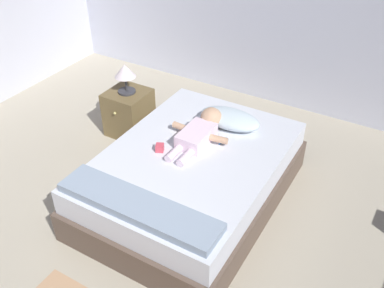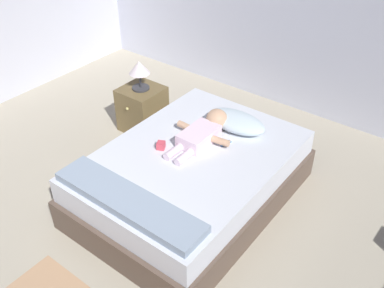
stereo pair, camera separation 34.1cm
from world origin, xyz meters
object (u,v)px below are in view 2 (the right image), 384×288
(baby, at_px, (204,131))
(bed, at_px, (192,178))
(pillow, at_px, (236,122))
(lamp, at_px, (139,70))
(nightstand, at_px, (142,109))
(toothbrush, at_px, (227,143))
(toy_block, at_px, (161,145))

(baby, bearing_deg, bed, -77.41)
(pillow, distance_m, lamp, 1.17)
(pillow, relative_size, nightstand, 1.15)
(baby, distance_m, lamp, 1.09)
(toothbrush, bearing_deg, lamp, 167.29)
(toy_block, bearing_deg, bed, 20.81)
(toy_block, bearing_deg, lamp, 141.74)
(pillow, distance_m, toothbrush, 0.26)
(bed, distance_m, toy_block, 0.38)
(baby, height_order, toothbrush, baby)
(nightstand, bearing_deg, lamp, 90.00)
(pillow, xyz_separation_m, toy_block, (-0.32, -0.62, -0.04))
(baby, relative_size, lamp, 2.34)
(toothbrush, bearing_deg, bed, -116.63)
(baby, distance_m, nightstand, 1.13)
(pillow, bearing_deg, bed, -98.22)
(pillow, distance_m, baby, 0.32)
(bed, distance_m, toothbrush, 0.41)
(pillow, bearing_deg, baby, -114.07)
(pillow, relative_size, toy_block, 6.59)
(toothbrush, bearing_deg, nightstand, 167.30)
(toy_block, bearing_deg, toothbrush, 44.40)
(bed, distance_m, nightstand, 1.23)
(pillow, relative_size, lamp, 1.81)
(nightstand, bearing_deg, toothbrush, -12.70)
(toothbrush, height_order, lamp, lamp)
(baby, relative_size, toy_block, 8.50)
(baby, relative_size, toothbrush, 5.73)
(baby, xyz_separation_m, toy_block, (-0.19, -0.33, -0.04))
(toothbrush, xyz_separation_m, nightstand, (-1.23, 0.28, -0.26))
(baby, height_order, lamp, lamp)
(toothbrush, distance_m, lamp, 1.28)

